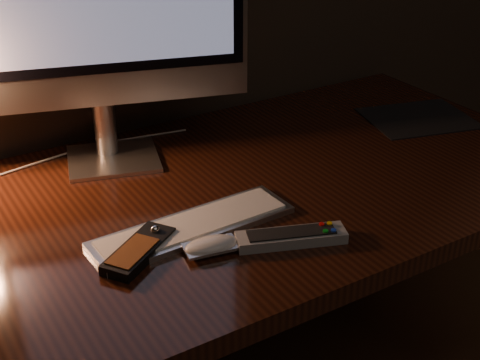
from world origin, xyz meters
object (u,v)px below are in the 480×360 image
media_remote (139,250)px  tv_remote (291,237)px  keyboard (193,226)px  mouse (211,247)px  desk (192,233)px

media_remote → tv_remote: (0.24, -0.10, 0.00)m
keyboard → tv_remote: tv_remote is taller
keyboard → mouse: size_ratio=4.04×
mouse → keyboard: bearing=94.7°
keyboard → mouse: 0.08m
desk → keyboard: keyboard is taller
desk → keyboard: bearing=-116.2°
tv_remote → media_remote: bearing=178.4°
keyboard → tv_remote: (0.13, -0.13, 0.00)m
keyboard → media_remote: media_remote is taller
keyboard → mouse: mouse is taller
keyboard → tv_remote: 0.18m
desk → tv_remote: (0.04, -0.30, 0.14)m
media_remote → tv_remote: media_remote is taller
desk → media_remote: size_ratio=10.02×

